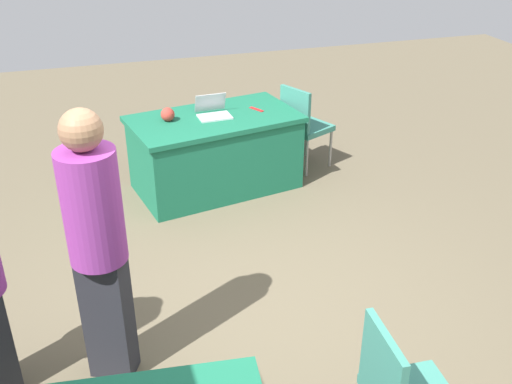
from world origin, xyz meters
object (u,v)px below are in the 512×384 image
at_px(table_foreground, 215,152).
at_px(chair_aisle, 303,123).
at_px(scissors_red, 257,109).
at_px(yarn_ball, 168,114).
at_px(laptop_silver, 213,112).
at_px(person_presenter, 97,238).

distance_m(table_foreground, chair_aisle, 1.05).
bearing_deg(scissors_red, yarn_ball, -114.30).
xyz_separation_m(table_foreground, laptop_silver, (0.00, -0.02, 0.43)).
relative_size(yarn_ball, scissors_red, 0.75).
relative_size(person_presenter, laptop_silver, 5.49).
bearing_deg(scissors_red, laptop_silver, -111.66).
xyz_separation_m(person_presenter, laptop_silver, (-1.26, -2.40, -0.21)).
bearing_deg(table_foreground, chair_aisle, -169.95).
height_order(laptop_silver, yarn_ball, laptop_silver).
relative_size(table_foreground, laptop_silver, 5.42).
relative_size(table_foreground, yarn_ball, 13.23).
relative_size(person_presenter, yarn_ball, 13.42).
xyz_separation_m(yarn_ball, scissors_red, (-0.92, -0.05, -0.06)).
height_order(table_foreground, laptop_silver, laptop_silver).
distance_m(person_presenter, laptop_silver, 2.72).
bearing_deg(laptop_silver, yarn_ball, -2.30).
height_order(yarn_ball, scissors_red, yarn_ball).
bearing_deg(table_foreground, laptop_silver, -88.68).
bearing_deg(scissors_red, chair_aisle, 73.36).
xyz_separation_m(table_foreground, scissors_red, (-0.47, -0.07, 0.39)).
xyz_separation_m(table_foreground, yarn_ball, (0.46, -0.02, 0.46)).
height_order(laptop_silver, scissors_red, laptop_silver).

